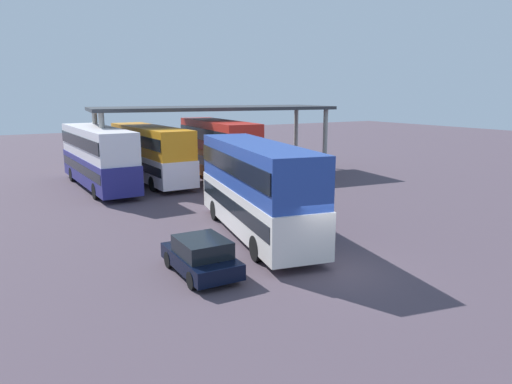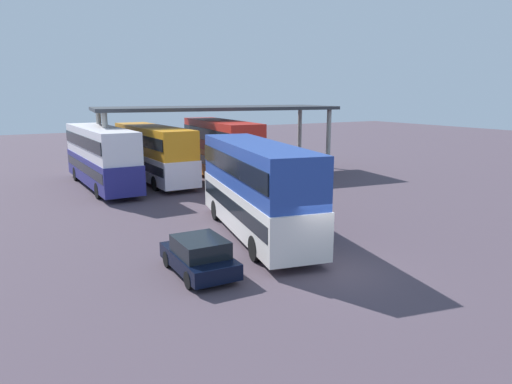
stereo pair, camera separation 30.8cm
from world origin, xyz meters
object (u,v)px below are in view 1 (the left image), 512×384
object	(u,v)px
double_decker_mid_row	(150,151)
double_decker_near_canopy	(98,155)
double_decker_far_right	(218,148)
parked_hatchback	(201,256)
double_decker_main	(256,185)

from	to	relation	value
double_decker_mid_row	double_decker_near_canopy	bearing A→B (deg)	96.22
double_decker_far_right	parked_hatchback	bearing A→B (deg)	157.18
parked_hatchback	double_decker_near_canopy	world-z (taller)	double_decker_near_canopy
parked_hatchback	double_decker_near_canopy	xyz separation A→B (m)	(0.55, 18.00, 1.58)
double_decker_main	double_decker_mid_row	bearing A→B (deg)	10.65
double_decker_mid_row	double_decker_far_right	size ratio (longest dim) A/B	1.05
double_decker_main	parked_hatchback	size ratio (longest dim) A/B	2.86
double_decker_main	double_decker_near_canopy	size ratio (longest dim) A/B	0.91
double_decker_main	double_decker_far_right	world-z (taller)	double_decker_far_right
parked_hatchback	double_decker_far_right	xyz separation A→B (m)	(8.93, 16.64, 1.72)
double_decker_near_canopy	double_decker_mid_row	xyz separation A→B (m)	(3.82, 0.49, -0.05)
double_decker_main	double_decker_far_right	bearing A→B (deg)	-7.95
double_decker_near_canopy	double_decker_mid_row	bearing A→B (deg)	-83.57
double_decker_main	parked_hatchback	distance (m)	5.37
double_decker_far_right	double_decker_main	bearing A→B (deg)	165.82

